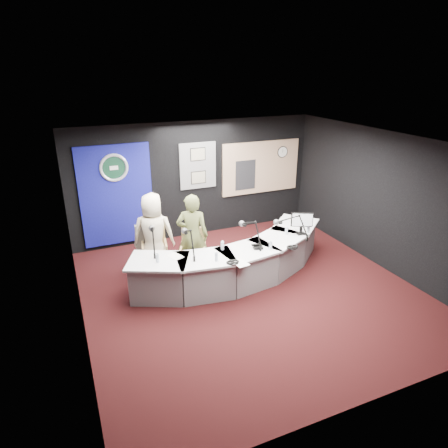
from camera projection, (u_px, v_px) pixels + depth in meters
name	position (u px, v px, depth m)	size (l,w,h in m)	color
ground	(250.00, 291.00, 7.58)	(6.00, 6.00, 0.00)	black
ceiling	(254.00, 143.00, 6.53)	(6.00, 6.00, 0.02)	silver
wall_back	(196.00, 180.00, 9.61)	(6.00, 0.02, 2.80)	black
wall_front	(372.00, 312.00, 4.50)	(6.00, 0.02, 2.80)	black
wall_left	(73.00, 251.00, 5.96)	(0.02, 6.00, 2.80)	black
wall_right	(383.00, 201.00, 8.15)	(0.02, 6.00, 2.80)	black
broadcast_desk	(236.00, 261.00, 7.89)	(4.50, 1.90, 0.75)	silver
backdrop_panel	(117.00, 196.00, 8.95)	(1.60, 0.05, 2.30)	navy
agency_seal	(114.00, 168.00, 8.68)	(0.63, 0.63, 0.07)	silver
seal_center	(114.00, 168.00, 8.68)	(0.48, 0.48, 0.01)	#0E3421
pinboard	(198.00, 166.00, 9.48)	(0.90, 0.04, 1.10)	slate
framed_photo_upper	(198.00, 154.00, 9.35)	(0.34, 0.02, 0.27)	gray
framed_photo_lower	(199.00, 178.00, 9.56)	(0.34, 0.02, 0.27)	gray
booth_window_frame	(261.00, 167.00, 10.17)	(2.12, 0.06, 1.32)	tan
booth_glow	(261.00, 167.00, 10.16)	(2.00, 0.02, 1.20)	#FFD9A1
equipment_rack	(245.00, 175.00, 10.04)	(0.55, 0.02, 0.75)	black
wall_clock	(283.00, 152.00, 10.23)	(0.28, 0.28, 0.01)	white
armchair_left	(155.00, 252.00, 8.09)	(0.50, 0.50, 0.90)	#A3834A
armchair_right	(193.00, 252.00, 7.97)	(0.58, 0.58, 1.02)	#A3834A
draped_jacket	(148.00, 241.00, 8.22)	(0.50, 0.10, 0.70)	slate
person_man	(153.00, 234.00, 7.94)	(0.83, 0.54, 1.70)	beige
person_woman	(193.00, 236.00, 7.84)	(0.63, 0.41, 1.72)	brown
computer_monitor	(302.00, 219.00, 8.09)	(0.45, 0.03, 0.31)	black
desk_phone	(258.00, 247.00, 7.55)	(0.18, 0.14, 0.04)	black
headphones_near	(292.00, 247.00, 7.59)	(0.23, 0.23, 0.04)	black
headphones_far	(233.00, 262.00, 7.01)	(0.23, 0.23, 0.04)	black
paper_stack	(175.00, 256.00, 7.25)	(0.20, 0.29, 0.00)	white
notepad	(240.00, 263.00, 7.01)	(0.22, 0.32, 0.00)	white
boom_mic_a	(153.00, 236.00, 7.35)	(0.23, 0.73, 0.60)	black
boom_mic_b	(189.00, 239.00, 7.23)	(0.16, 0.74, 0.60)	black
boom_mic_c	(251.00, 231.00, 7.60)	(0.22, 0.73, 0.60)	black
boom_mic_d	(292.00, 226.00, 7.84)	(0.61, 0.50, 0.60)	black
water_bottles	(242.00, 244.00, 7.52)	(3.27, 0.61, 0.18)	silver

